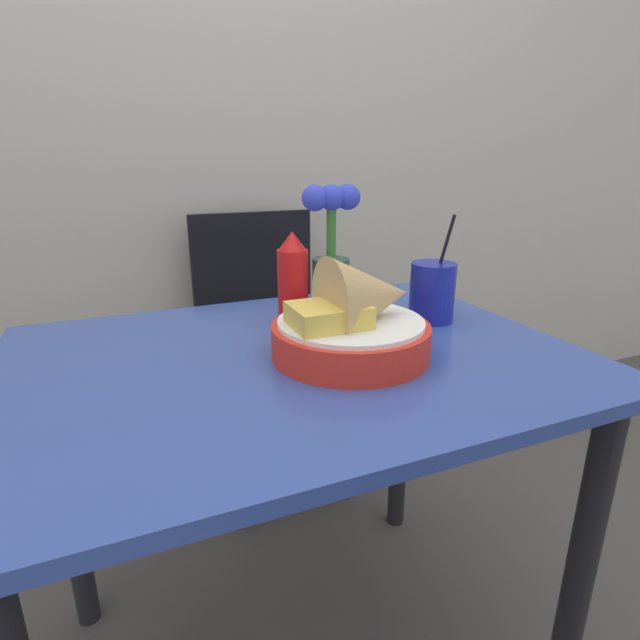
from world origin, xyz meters
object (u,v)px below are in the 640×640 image
object	(u,v)px
food_basket	(356,321)
ketchup_bottle	(293,280)
flower_vase	(331,256)
chair_far_window	(262,328)
drink_cup	(432,294)

from	to	relation	value
food_basket	ketchup_bottle	bearing A→B (deg)	100.25
ketchup_bottle	flower_vase	xyz separation A→B (m)	(0.09, 0.01, 0.04)
flower_vase	chair_far_window	bearing A→B (deg)	88.63
food_basket	drink_cup	world-z (taller)	drink_cup
chair_far_window	flower_vase	world-z (taller)	flower_vase
ketchup_bottle	drink_cup	xyz separation A→B (m)	(0.27, -0.10, -0.03)
chair_far_window	drink_cup	bearing A→B (deg)	-75.95
food_basket	drink_cup	size ratio (longest dim) A/B	1.22
chair_far_window	drink_cup	world-z (taller)	drink_cup
ketchup_bottle	food_basket	bearing A→B (deg)	-79.75
drink_cup	flower_vase	size ratio (longest dim) A/B	0.81
ketchup_bottle	flower_vase	world-z (taller)	flower_vase
chair_far_window	ketchup_bottle	xyz separation A→B (m)	(-0.10, -0.58, 0.30)
chair_far_window	drink_cup	distance (m)	0.74
drink_cup	chair_far_window	bearing A→B (deg)	104.05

